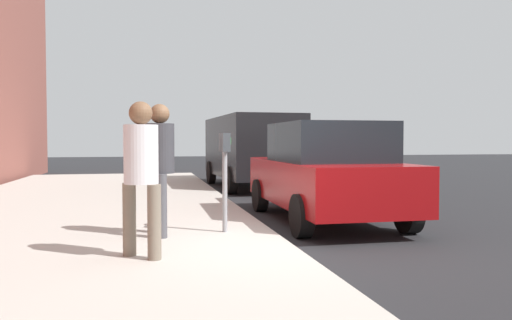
% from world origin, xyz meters
% --- Properties ---
extents(ground_plane, '(80.00, 80.00, 0.00)m').
position_xyz_m(ground_plane, '(0.00, 0.00, 0.00)').
color(ground_plane, '#232326').
rests_on(ground_plane, ground).
extents(sidewalk_slab, '(28.00, 6.00, 0.15)m').
position_xyz_m(sidewalk_slab, '(0.00, 3.00, 0.07)').
color(sidewalk_slab, '#B7B2A8').
rests_on(sidewalk_slab, ground_plane).
extents(parking_meter, '(0.36, 0.12, 1.41)m').
position_xyz_m(parking_meter, '(0.63, 0.70, 1.17)').
color(parking_meter, gray).
rests_on(parking_meter, sidewalk_slab).
extents(pedestrian_at_meter, '(0.54, 0.39, 1.81)m').
position_xyz_m(pedestrian_at_meter, '(0.58, 1.61, 1.22)').
color(pedestrian_at_meter, '#47474C').
rests_on(pedestrian_at_meter, sidewalk_slab).
extents(pedestrian_bystander, '(0.41, 0.42, 1.74)m').
position_xyz_m(pedestrian_bystander, '(-0.71, 1.85, 1.17)').
color(pedestrian_bystander, '#726656').
rests_on(pedestrian_bystander, sidewalk_slab).
extents(parked_sedan_near, '(4.41, 1.99, 1.77)m').
position_xyz_m(parked_sedan_near, '(2.08, -1.35, 0.89)').
color(parked_sedan_near, maroon).
rests_on(parked_sedan_near, ground_plane).
extents(parked_van_far, '(5.26, 2.25, 2.18)m').
position_xyz_m(parked_van_far, '(8.69, -1.35, 1.26)').
color(parked_van_far, black).
rests_on(parked_van_far, ground_plane).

